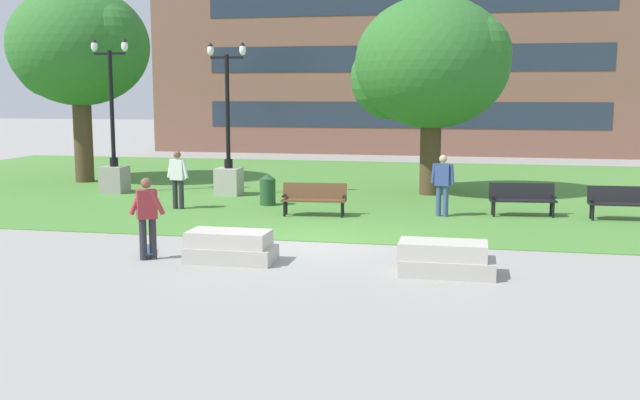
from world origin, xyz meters
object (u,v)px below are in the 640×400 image
park_bench_near_right (623,201)px  lamp_post_right (114,162)px  lamp_post_left (229,165)px  person_bystander_far_lawn (443,182)px  concrete_block_center (230,247)px  person_skateboarder (147,214)px  person_bystander_near_lawn (178,176)px  park_bench_near_left (314,197)px  skateboard (149,251)px  concrete_block_left (445,259)px  park_bench_far_left (522,197)px  trash_bin (268,189)px

park_bench_near_right → lamp_post_right: 16.18m
lamp_post_left → person_bystander_far_lawn: lamp_post_left is taller
concrete_block_center → park_bench_near_right: bearing=38.0°
person_bystander_far_lawn → person_skateboarder: bearing=-130.9°
lamp_post_right → person_bystander_near_lawn: (3.52, -2.93, -0.08)m
park_bench_near_left → person_bystander_near_lawn: size_ratio=1.08×
person_skateboarder → skateboard: person_skateboarder is taller
park_bench_near_right → person_bystander_far_lawn: bearing=-175.2°
lamp_post_right → person_bystander_near_lawn: 4.58m
person_skateboarder → skateboard: (-0.17, 0.39, -0.88)m
park_bench_near_left → lamp_post_right: size_ratio=0.35×
concrete_block_left → park_bench_far_left: bearing=75.9°
park_bench_far_left → person_bystander_far_lawn: bearing=-165.7°
concrete_block_left → park_bench_near_right: 8.36m
lamp_post_right → skateboard: bearing=-59.2°
skateboard → lamp_post_right: (-5.32, 8.92, 0.98)m
lamp_post_right → person_bystander_far_lawn: lamp_post_right is taller
park_bench_far_left → person_bystander_near_lawn: (-9.87, -0.78, 0.45)m
trash_bin → lamp_post_left: bearing=134.5°
lamp_post_left → park_bench_far_left: bearing=-14.3°
concrete_block_left → park_bench_far_left: park_bench_far_left is taller
park_bench_near_left → park_bench_near_right: size_ratio=1.01×
park_bench_far_left → lamp_post_left: 9.68m
concrete_block_center → person_bystander_far_lawn: person_bystander_far_lawn is taller
skateboard → lamp_post_right: size_ratio=0.20×
person_bystander_near_lawn → person_bystander_far_lawn: (7.69, 0.22, -0.00)m
lamp_post_right → person_bystander_near_lawn: bearing=-39.7°
park_bench_near_right → person_bystander_far_lawn: (-4.79, -0.41, 0.44)m
park_bench_near_right → lamp_post_right: size_ratio=0.35×
lamp_post_right → concrete_block_left: bearing=-39.0°
concrete_block_center → skateboard: bearing=172.7°
concrete_block_center → person_bystander_near_lawn: bearing=120.7°
lamp_post_left → concrete_block_left: bearing=-51.8°
person_skateboarder → park_bench_far_left: bearing=42.2°
concrete_block_left → lamp_post_right: lamp_post_right is taller
person_skateboarder → park_bench_near_right: bearing=33.7°
lamp_post_left → concrete_block_center: bearing=-71.2°
skateboard → lamp_post_left: (-1.30, 9.15, 0.95)m
concrete_block_center → trash_bin: 7.59m
concrete_block_center → person_bystander_far_lawn: 7.63m
skateboard → park_bench_near_left: park_bench_near_left is taller
concrete_block_center → park_bench_near_left: size_ratio=0.98×
concrete_block_left → trash_bin: (-5.67, 7.69, 0.20)m
person_skateboarder → lamp_post_left: bearing=98.7°
park_bench_near_left → lamp_post_left: (-3.69, 3.53, 0.50)m
park_bench_far_left → person_bystander_near_lawn: bearing=-175.5°
park_bench_far_left → lamp_post_left: (-9.37, 2.38, 0.50)m
skateboard → park_bench_far_left: bearing=40.0°
park_bench_far_left → lamp_post_right: size_ratio=0.36×
park_bench_near_left → lamp_post_left: 5.13m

